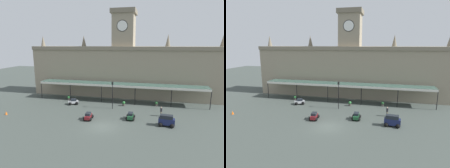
# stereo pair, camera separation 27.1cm
# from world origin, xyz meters

# --- Properties ---
(ground_plane) EXTENTS (140.00, 140.00, 0.00)m
(ground_plane) POSITION_xyz_m (0.00, 0.00, 0.00)
(ground_plane) COLOR #3D4540
(station_building) EXTENTS (43.92, 6.63, 19.89)m
(station_building) POSITION_xyz_m (0.00, 18.94, 6.49)
(station_building) COLOR gray
(station_building) RESTS_ON ground
(entrance_canopy) EXTENTS (35.99, 3.26, 4.01)m
(entrance_canopy) POSITION_xyz_m (0.00, 13.41, 3.87)
(entrance_canopy) COLOR #38564C
(entrance_canopy) RESTS_ON ground
(car_maroon_sedan) EXTENTS (1.64, 2.12, 1.19)m
(car_maroon_sedan) POSITION_xyz_m (-3.05, 2.33, 0.50)
(car_maroon_sedan) COLOR maroon
(car_maroon_sedan) RESTS_ON ground
(car_green_sedan) EXTENTS (1.56, 2.07, 1.19)m
(car_green_sedan) POSITION_xyz_m (3.75, 3.96, 0.50)
(car_green_sedan) COLOR #1E512D
(car_green_sedan) RESTS_ON ground
(car_silver_sedan) EXTENTS (2.24, 2.02, 1.19)m
(car_silver_sedan) POSITION_xyz_m (-8.86, 9.36, 0.50)
(car_silver_sedan) COLOR #B2B5BA
(car_silver_sedan) RESTS_ON ground
(car_navy_van) EXTENTS (2.47, 1.73, 1.77)m
(car_navy_van) POSITION_xyz_m (9.43, 2.51, 0.81)
(car_navy_van) COLOR #19214C
(car_navy_van) RESTS_ON ground
(pedestrian_near_entrance) EXTENTS (0.34, 0.39, 1.67)m
(pedestrian_near_entrance) POSITION_xyz_m (8.74, 6.59, 0.91)
(pedestrian_near_entrance) COLOR brown
(pedestrian_near_entrance) RESTS_ON ground
(victorian_lamppost) EXTENTS (0.30, 0.30, 5.39)m
(victorian_lamppost) POSITION_xyz_m (-0.35, 8.53, 3.32)
(victorian_lamppost) COLOR black
(victorian_lamppost) RESTS_ON ground
(traffic_cone) EXTENTS (0.40, 0.40, 0.60)m
(traffic_cone) POSITION_xyz_m (-18.04, 1.19, 0.30)
(traffic_cone) COLOR orange
(traffic_cone) RESTS_ON ground
(planter_by_canopy) EXTENTS (0.60, 0.60, 0.96)m
(planter_by_canopy) POSITION_xyz_m (7.93, 12.05, 0.49)
(planter_by_canopy) COLOR #47423D
(planter_by_canopy) RESTS_ON ground
(planter_forecourt_centre) EXTENTS (0.60, 0.60, 0.96)m
(planter_forecourt_centre) POSITION_xyz_m (-11.16, 12.04, 0.49)
(planter_forecourt_centre) COLOR #47423D
(planter_forecourt_centre) RESTS_ON ground
(planter_near_kerb) EXTENTS (0.60, 0.60, 0.96)m
(planter_near_kerb) POSITION_xyz_m (1.49, 10.77, 0.49)
(planter_near_kerb) COLOR #47423D
(planter_near_kerb) RESTS_ON ground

